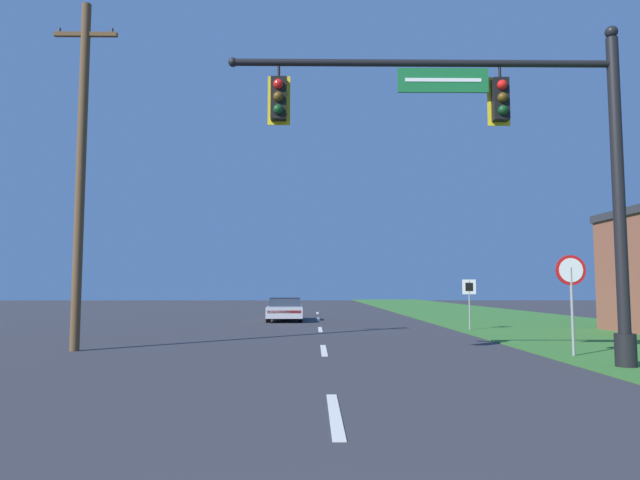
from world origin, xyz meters
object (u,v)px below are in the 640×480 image
Objects in this scene: signal_mast at (522,158)px; stop_sign at (571,282)px; route_sign_post at (469,293)px; utility_pole_near at (81,167)px; car_ahead at (285,309)px.

signal_mast is 3.52× the size of stop_sign.
route_sign_post is 0.21× the size of utility_pole_near.
route_sign_post is (-0.10, 9.04, -0.34)m from stop_sign.
car_ahead is at bearing 138.00° from route_sign_post.
car_ahead is at bearing 116.32° from stop_sign.
signal_mast is at bearing -99.27° from route_sign_post.
utility_pole_near is (-12.92, -7.46, 3.57)m from route_sign_post.
stop_sign is (1.90, 2.01, -2.70)m from signal_mast.
route_sign_post reaches higher than car_ahead.
route_sign_post is at bearing 30.00° from utility_pole_near.
stop_sign reaches higher than car_ahead.
car_ahead is 16.04m from utility_pole_near.
stop_sign is at bearing -6.91° from utility_pole_near.
utility_pole_near reaches higher than signal_mast.
route_sign_post is (1.80, 11.04, -3.04)m from signal_mast.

